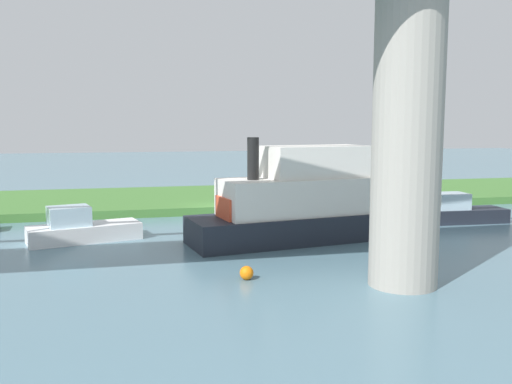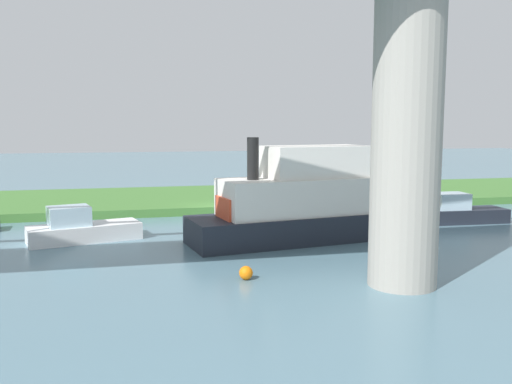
{
  "view_description": "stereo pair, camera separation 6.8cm",
  "coord_description": "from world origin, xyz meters",
  "px_view_note": "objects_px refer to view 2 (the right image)",
  "views": [
    {
      "loc": [
        5.82,
        32.87,
        5.55
      ],
      "look_at": [
        -0.78,
        5.0,
        2.0
      ],
      "focal_mm": 38.43,
      "sensor_mm": 36.0,
      "label": 1
    },
    {
      "loc": [
        5.75,
        32.88,
        5.55
      ],
      "look_at": [
        -0.78,
        5.0,
        2.0
      ],
      "focal_mm": 38.43,
      "sensor_mm": 36.0,
      "label": 2
    }
  ],
  "objects_px": {
    "skiff_small": "(297,203)",
    "pontoon_yellow": "(81,229)",
    "person_on_bank": "(218,191)",
    "houseboat_blue": "(354,205)",
    "marker_buoy": "(246,273)",
    "motorboat_red": "(458,212)",
    "bridge_pylon": "(406,136)",
    "mooring_post": "(246,196)"
  },
  "relations": [
    {
      "from": "mooring_post",
      "to": "skiff_small",
      "type": "height_order",
      "value": "skiff_small"
    },
    {
      "from": "houseboat_blue",
      "to": "person_on_bank",
      "type": "bearing_deg",
      "value": -25.85
    },
    {
      "from": "marker_buoy",
      "to": "houseboat_blue",
      "type": "bearing_deg",
      "value": -127.18
    },
    {
      "from": "bridge_pylon",
      "to": "person_on_bank",
      "type": "height_order",
      "value": "bridge_pylon"
    },
    {
      "from": "person_on_bank",
      "to": "pontoon_yellow",
      "type": "distance_m",
      "value": 11.46
    },
    {
      "from": "person_on_bank",
      "to": "mooring_post",
      "type": "distance_m",
      "value": 2.05
    },
    {
      "from": "bridge_pylon",
      "to": "houseboat_blue",
      "type": "height_order",
      "value": "bridge_pylon"
    },
    {
      "from": "motorboat_red",
      "to": "mooring_post",
      "type": "bearing_deg",
      "value": -31.39
    },
    {
      "from": "mooring_post",
      "to": "marker_buoy",
      "type": "height_order",
      "value": "mooring_post"
    },
    {
      "from": "skiff_small",
      "to": "pontoon_yellow",
      "type": "relative_size",
      "value": 1.85
    },
    {
      "from": "pontoon_yellow",
      "to": "mooring_post",
      "type": "bearing_deg",
      "value": -143.76
    },
    {
      "from": "person_on_bank",
      "to": "pontoon_yellow",
      "type": "height_order",
      "value": "person_on_bank"
    },
    {
      "from": "motorboat_red",
      "to": "pontoon_yellow",
      "type": "relative_size",
      "value": 0.95
    },
    {
      "from": "bridge_pylon",
      "to": "motorboat_red",
      "type": "distance_m",
      "value": 14.56
    },
    {
      "from": "mooring_post",
      "to": "marker_buoy",
      "type": "xyz_separation_m",
      "value": [
        3.31,
        15.21,
        -0.71
      ]
    },
    {
      "from": "bridge_pylon",
      "to": "motorboat_red",
      "type": "relative_size",
      "value": 2.0
    },
    {
      "from": "pontoon_yellow",
      "to": "houseboat_blue",
      "type": "height_order",
      "value": "pontoon_yellow"
    },
    {
      "from": "person_on_bank",
      "to": "houseboat_blue",
      "type": "distance_m",
      "value": 8.78
    },
    {
      "from": "skiff_small",
      "to": "motorboat_red",
      "type": "height_order",
      "value": "skiff_small"
    },
    {
      "from": "pontoon_yellow",
      "to": "bridge_pylon",
      "type": "bearing_deg",
      "value": 138.67
    },
    {
      "from": "marker_buoy",
      "to": "skiff_small",
      "type": "bearing_deg",
      "value": -122.41
    },
    {
      "from": "mooring_post",
      "to": "bridge_pylon",
      "type": "bearing_deg",
      "value": 96.08
    },
    {
      "from": "bridge_pylon",
      "to": "mooring_post",
      "type": "height_order",
      "value": "bridge_pylon"
    },
    {
      "from": "bridge_pylon",
      "to": "skiff_small",
      "type": "relative_size",
      "value": 1.02
    },
    {
      "from": "mooring_post",
      "to": "houseboat_blue",
      "type": "relative_size",
      "value": 0.19
    },
    {
      "from": "mooring_post",
      "to": "motorboat_red",
      "type": "distance_m",
      "value": 12.75
    },
    {
      "from": "skiff_small",
      "to": "marker_buoy",
      "type": "bearing_deg",
      "value": 57.59
    },
    {
      "from": "mooring_post",
      "to": "motorboat_red",
      "type": "xyz_separation_m",
      "value": [
        -10.88,
        6.64,
        -0.35
      ]
    },
    {
      "from": "person_on_bank",
      "to": "motorboat_red",
      "type": "distance_m",
      "value": 14.78
    },
    {
      "from": "person_on_bank",
      "to": "marker_buoy",
      "type": "height_order",
      "value": "person_on_bank"
    },
    {
      "from": "pontoon_yellow",
      "to": "person_on_bank",
      "type": "bearing_deg",
      "value": -134.04
    },
    {
      "from": "skiff_small",
      "to": "pontoon_yellow",
      "type": "height_order",
      "value": "skiff_small"
    },
    {
      "from": "bridge_pylon",
      "to": "pontoon_yellow",
      "type": "xyz_separation_m",
      "value": [
        11.43,
        -10.05,
        -4.55
      ]
    },
    {
      "from": "motorboat_red",
      "to": "houseboat_blue",
      "type": "distance_m",
      "value": 6.14
    },
    {
      "from": "bridge_pylon",
      "to": "marker_buoy",
      "type": "xyz_separation_m",
      "value": [
        5.13,
        -1.88,
        -4.92
      ]
    },
    {
      "from": "person_on_bank",
      "to": "houseboat_blue",
      "type": "bearing_deg",
      "value": 154.15
    },
    {
      "from": "pontoon_yellow",
      "to": "houseboat_blue",
      "type": "relative_size",
      "value": 1.14
    },
    {
      "from": "mooring_post",
      "to": "pontoon_yellow",
      "type": "bearing_deg",
      "value": 36.24
    },
    {
      "from": "skiff_small",
      "to": "motorboat_red",
      "type": "bearing_deg",
      "value": -166.03
    },
    {
      "from": "bridge_pylon",
      "to": "person_on_bank",
      "type": "bearing_deg",
      "value": -79.24
    },
    {
      "from": "motorboat_red",
      "to": "houseboat_blue",
      "type": "height_order",
      "value": "motorboat_red"
    },
    {
      "from": "marker_buoy",
      "to": "motorboat_red",
      "type": "bearing_deg",
      "value": -148.87
    }
  ]
}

